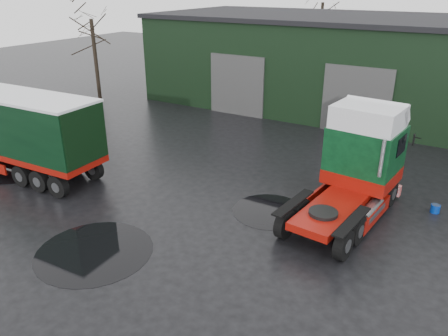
# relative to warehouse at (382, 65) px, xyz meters

# --- Properties ---
(ground) EXTENTS (100.00, 100.00, 0.00)m
(ground) POSITION_rel_warehouse_xyz_m (-2.00, -20.00, -3.16)
(ground) COLOR black
(warehouse) EXTENTS (32.40, 12.40, 6.30)m
(warehouse) POSITION_rel_warehouse_xyz_m (0.00, 0.00, 0.00)
(warehouse) COLOR black
(warehouse) RESTS_ON ground
(hero_tractor) EXTENTS (3.58, 7.03, 4.20)m
(hero_tractor) POSITION_rel_warehouse_xyz_m (2.50, -16.60, -1.06)
(hero_tractor) COLOR #093317
(hero_tractor) RESTS_ON ground
(wash_bucket) EXTENTS (0.46, 0.46, 0.33)m
(wash_bucket) POSITION_rel_warehouse_xyz_m (5.57, -14.08, -2.99)
(wash_bucket) COLOR #062C95
(wash_bucket) RESTS_ON ground
(tree_left) EXTENTS (4.40, 4.40, 8.50)m
(tree_left) POSITION_rel_warehouse_xyz_m (-19.00, -8.00, 1.09)
(tree_left) COLOR black
(tree_left) RESTS_ON ground
(tree_back_a) EXTENTS (4.40, 4.40, 9.50)m
(tree_back_a) POSITION_rel_warehouse_xyz_m (-8.00, 10.00, 1.59)
(tree_back_a) COLOR black
(tree_back_a) RESTS_ON ground
(puddle_0) EXTENTS (3.96, 3.96, 0.01)m
(puddle_0) POSITION_rel_warehouse_xyz_m (-3.99, -23.01, -3.15)
(puddle_0) COLOR black
(puddle_0) RESTS_ON ground
(puddle_1) EXTENTS (2.99, 2.99, 0.01)m
(puddle_1) POSITION_rel_warehouse_xyz_m (-0.11, -17.37, -3.15)
(puddle_1) COLOR black
(puddle_1) RESTS_ON ground
(puddle_2) EXTENTS (4.61, 4.61, 0.01)m
(puddle_2) POSITION_rel_warehouse_xyz_m (-12.88, -19.49, -3.15)
(puddle_2) COLOR black
(puddle_2) RESTS_ON ground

